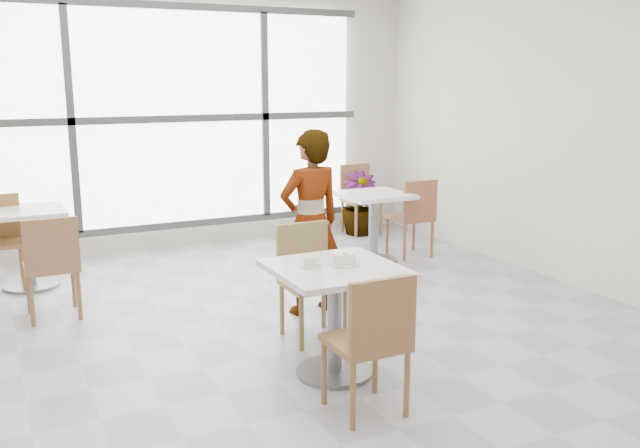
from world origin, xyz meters
name	(u,v)px	position (x,y,z in m)	size (l,w,h in m)	color
floor	(302,349)	(0.00, 0.00, 0.00)	(7.00, 7.00, 0.00)	#9E9EA5
wall_back	(172,118)	(0.00, 3.50, 1.50)	(6.00, 6.00, 0.00)	silver
wall_right	(611,130)	(3.00, 0.00, 1.50)	(7.00, 7.00, 0.00)	silver
window	(174,119)	(0.00, 3.44, 1.50)	(4.60, 0.07, 2.52)	white
main_table	(335,299)	(0.02, -0.48, 0.52)	(0.80, 0.80, 0.75)	silver
chair_near	(372,336)	(-0.06, -1.10, 0.50)	(0.42, 0.42, 0.87)	brown
chair_far	(308,273)	(0.17, 0.24, 0.50)	(0.42, 0.42, 0.87)	olive
oatmeal_bowl	(344,258)	(0.09, -0.47, 0.79)	(0.21, 0.21, 0.09)	silver
coffee_cup	(310,262)	(-0.13, -0.42, 0.78)	(0.16, 0.13, 0.07)	silver
person	(310,223)	(0.42, 0.73, 0.77)	(0.56, 0.37, 1.55)	black
bg_table_left	(27,237)	(-1.67, 2.55, 0.49)	(0.70, 0.70, 0.75)	silver
bg_table_right	(373,217)	(1.73, 1.90, 0.49)	(0.70, 0.70, 0.75)	white
bg_chair_left_near	(52,261)	(-1.55, 1.48, 0.50)	(0.42, 0.42, 0.87)	brown
bg_chair_right_near	(414,213)	(2.22, 1.86, 0.50)	(0.42, 0.42, 0.87)	brown
bg_chair_right_far	(359,194)	(2.29, 3.22, 0.50)	(0.42, 0.42, 0.87)	#866043
plant_right	(359,203)	(2.24, 3.12, 0.40)	(0.45, 0.45, 0.80)	#4D7C3B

